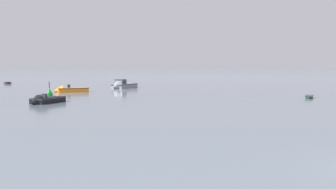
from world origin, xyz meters
TOP-DOWN VIEW (x-y plane):
  - motorboat_moored_0 at (-41.48, 45.93)m, footprint 2.54×6.69m
  - motorboat_moored_1 at (-34.87, 17.69)m, footprint 2.03×5.31m
  - rowboat_moored_0 at (-7.68, 38.58)m, footprint 1.10×2.93m
  - rowboat_moored_1 at (-73.02, 49.13)m, footprint 4.21×3.46m
  - motorboat_moored_2 at (-44.20, 33.92)m, footprint 5.24×5.28m
  - channel_buoy at (-40.35, 25.04)m, footprint 0.90×0.90m

SIDE VIEW (x-z plane):
  - rowboat_moored_0 at x=-7.68m, z-range -0.10..0.35m
  - rowboat_moored_1 at x=-73.02m, z-range -0.15..0.50m
  - motorboat_moored_1 at x=-34.87m, z-range -0.65..1.14m
  - motorboat_moored_2 at x=-44.20m, z-range -0.69..1.21m
  - motorboat_moored_0 at x=-41.48m, z-range -0.87..1.62m
  - channel_buoy at x=-40.35m, z-range -0.69..1.61m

